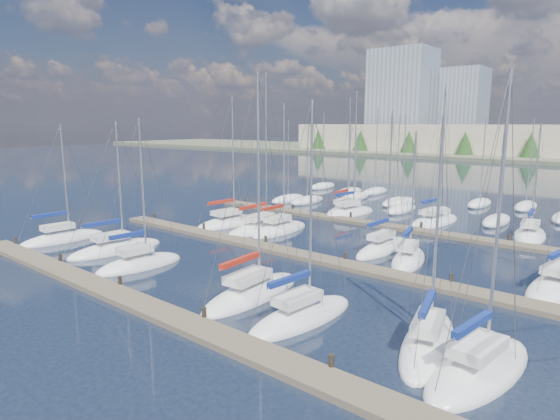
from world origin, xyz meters
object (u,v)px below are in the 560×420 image
Objects in this scene: sailboat_i at (261,228)px; sailboat_l at (408,260)px; sailboat_h at (229,223)px; sailboat_c at (140,264)px; sailboat_d at (252,293)px; sailboat_b at (116,249)px; sailboat_j at (280,230)px; sailboat_e at (302,317)px; sailboat_p at (434,222)px; sailboat_q at (530,235)px; sailboat_f at (428,343)px; sailboat_o at (350,213)px; sailboat_k at (383,248)px; sailboat_n at (345,210)px; sailboat_g at (479,369)px; sailboat_a at (63,239)px.

sailboat_i is 1.50× the size of sailboat_l.
sailboat_c is (5.45, -14.46, 0.01)m from sailboat_h.
sailboat_b is (-15.56, 0.24, -0.01)m from sailboat_d.
sailboat_j reaches higher than sailboat_l.
sailboat_d is 4.55m from sailboat_e.
sailboat_q is at bearing 3.09° from sailboat_p.
sailboat_o reaches higher than sailboat_f.
sailboat_l is 0.87× the size of sailboat_k.
sailboat_d reaches higher than sailboat_c.
sailboat_p is at bearing -2.57° from sailboat_n.
sailboat_n reaches higher than sailboat_k.
sailboat_d is at bearing -174.94° from sailboat_g.
sailboat_o reaches higher than sailboat_h.
sailboat_h is 0.98× the size of sailboat_n.
sailboat_p reaches higher than sailboat_n.
sailboat_h is 15.80m from sailboat_a.
sailboat_l is 23.48m from sailboat_b.
sailboat_k is at bearing 59.11° from sailboat_c.
sailboat_a is 26.85m from sailboat_e.
sailboat_b is at bearing -104.55° from sailboat_n.
sailboat_b is at bearing -162.10° from sailboat_l.
sailboat_j is 23.22m from sailboat_q.
sailboat_g is at bearing 7.10° from sailboat_c.
sailboat_f reaches higher than sailboat_a.
sailboat_f is 1.00× the size of sailboat_c.
sailboat_e is at bearing 3.11° from sailboat_a.
sailboat_h is 21.54m from sailboat_p.
sailboat_b is (0.31, -13.27, -0.00)m from sailboat_h.
sailboat_c is 30.61m from sailboat_p.
sailboat_h is 0.94× the size of sailboat_o.
sailboat_c is at bearing -151.35° from sailboat_l.
sailboat_o is (1.39, -1.18, -0.01)m from sailboat_n.
sailboat_k is (0.90, -13.15, 0.01)m from sailboat_p.
sailboat_a is (-12.66, -15.26, -0.00)m from sailboat_j.
sailboat_i reaches higher than sailboat_l.
sailboat_l is at bearing 49.14° from sailboat_c.
sailboat_g is at bearing -33.84° from sailboat_f.
sailboat_g is (9.23, -13.30, 0.00)m from sailboat_l.
sailboat_l is 13.70m from sailboat_e.
sailboat_g reaches higher than sailboat_q.
sailboat_c is at bearing -8.29° from sailboat_b.
sailboat_p is at bearing 84.74° from sailboat_d.
sailboat_h is 32.54m from sailboat_g.
sailboat_a is 28.22m from sailboat_k.
sailboat_h is 13.28m from sailboat_b.
sailboat_l is (20.14, -0.70, 0.01)m from sailboat_h.
sailboat_b is at bearing 173.01° from sailboat_c.
sailboat_d is (10.42, 0.95, 0.00)m from sailboat_c.
sailboat_j is 1.17× the size of sailboat_a.
sailboat_d reaches higher than sailboat_b.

